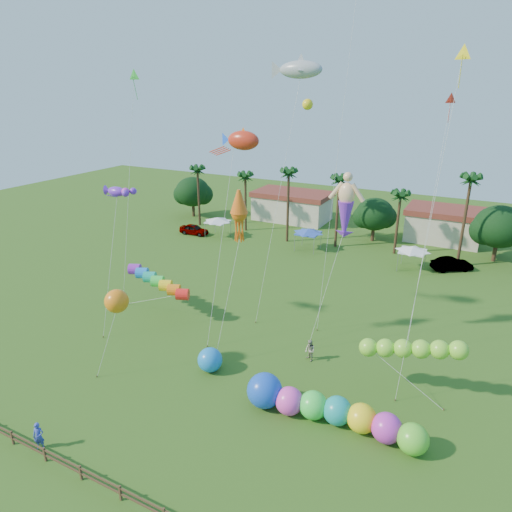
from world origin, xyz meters
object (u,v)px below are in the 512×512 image
at_px(blue_ball, 210,360).
at_px(car_b, 452,264).
at_px(caterpillar_inflatable, 326,409).
at_px(spectator_a, 39,436).
at_px(car_a, 194,229).
at_px(spectator_b, 310,351).

bearing_deg(blue_ball, car_b, 64.85).
distance_m(car_b, caterpillar_inflatable, 33.31).
bearing_deg(car_b, spectator_a, 121.50).
relative_size(car_b, blue_ball, 2.48).
height_order(spectator_a, blue_ball, blue_ball).
height_order(car_b, spectator_a, spectator_a).
bearing_deg(car_b, car_a, 59.89).
distance_m(car_b, spectator_a, 47.70).
height_order(caterpillar_inflatable, blue_ball, caterpillar_inflatable).
bearing_deg(blue_ball, spectator_b, 37.51).
xyz_separation_m(caterpillar_inflatable, blue_ball, (-10.13, 1.47, -0.07)).
bearing_deg(car_a, caterpillar_inflatable, -136.50).
height_order(car_a, caterpillar_inflatable, caterpillar_inflatable).
distance_m(spectator_a, spectator_b, 20.40).
relative_size(car_a, caterpillar_inflatable, 0.37).
relative_size(spectator_b, blue_ball, 0.95).
relative_size(car_a, blue_ball, 2.30).
relative_size(car_b, spectator_a, 2.63).
relative_size(spectator_a, caterpillar_inflatable, 0.15).
bearing_deg(spectator_a, blue_ball, 41.27).
height_order(car_a, spectator_b, spectator_b).
bearing_deg(spectator_b, car_a, 174.10).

